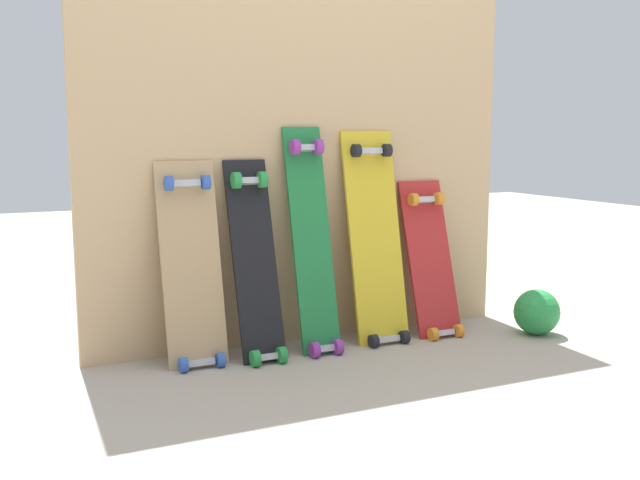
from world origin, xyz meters
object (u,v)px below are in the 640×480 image
(skateboard_green, at_px, (313,248))
(skateboard_yellow, at_px, (376,245))
(skateboard_natural, at_px, (192,273))
(skateboard_red, at_px, (431,266))
(skateboard_black, at_px, (256,268))
(rubber_ball, at_px, (537,312))

(skateboard_green, height_order, skateboard_yellow, skateboard_green)
(skateboard_yellow, bearing_deg, skateboard_natural, 179.24)
(skateboard_red, bearing_deg, skateboard_black, -179.52)
(skateboard_natural, distance_m, skateboard_red, 1.07)
(skateboard_black, height_order, skateboard_green, skateboard_green)
(skateboard_yellow, distance_m, rubber_ball, 0.78)
(skateboard_natural, xyz_separation_m, skateboard_black, (0.25, -0.03, 0.00))
(skateboard_green, bearing_deg, skateboard_natural, 177.16)
(skateboard_natural, bearing_deg, skateboard_yellow, -0.76)
(skateboard_red, xyz_separation_m, rubber_ball, (0.40, -0.23, -0.20))
(skateboard_yellow, xyz_separation_m, rubber_ball, (0.67, -0.24, -0.31))
(skateboard_yellow, height_order, skateboard_red, skateboard_yellow)
(rubber_ball, bearing_deg, skateboard_green, 166.70)
(skateboard_natural, relative_size, skateboard_yellow, 0.88)
(skateboard_black, xyz_separation_m, rubber_ball, (1.22, -0.22, -0.25))
(skateboard_natural, height_order, skateboard_red, skateboard_natural)
(skateboard_green, xyz_separation_m, skateboard_yellow, (0.30, 0.01, -0.01))
(skateboard_yellow, xyz_separation_m, skateboard_red, (0.27, -0.01, -0.11))
(skateboard_black, distance_m, skateboard_red, 0.82)
(skateboard_green, relative_size, rubber_ball, 4.84)
(skateboard_green, relative_size, skateboard_yellow, 1.01)
(skateboard_green, bearing_deg, rubber_ball, -13.30)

